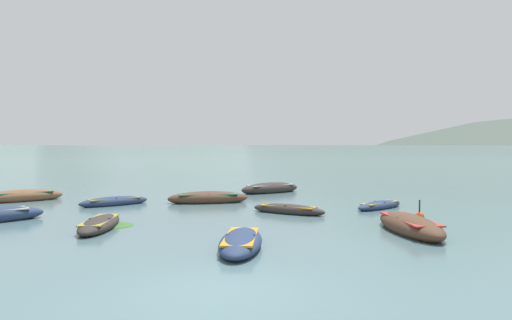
{
  "coord_description": "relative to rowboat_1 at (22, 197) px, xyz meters",
  "views": [
    {
      "loc": [
        1.41,
        -9.28,
        3.01
      ],
      "look_at": [
        -3.0,
        54.47,
        0.79
      ],
      "focal_mm": 32.9,
      "sensor_mm": 36.0,
      "label": 1
    }
  ],
  "objects": [
    {
      "name": "rowboat_7",
      "position": [
        12.87,
        5.15,
        0.01
      ],
      "size": [
        4.07,
        3.62,
        0.78
      ],
      "color": "#2D2826",
      "rests_on": "ground"
    },
    {
      "name": "rowboat_10",
      "position": [
        5.46,
        -1.28,
        -0.07
      ],
      "size": [
        3.19,
        3.07,
        0.53
      ],
      "color": "navy",
      "rests_on": "ground"
    },
    {
      "name": "rowboat_1",
      "position": [
        0.0,
        0.0,
        0.0
      ],
      "size": [
        3.92,
        3.79,
        0.75
      ],
      "color": "brown",
      "rests_on": "ground"
    },
    {
      "name": "mountain_1",
      "position": [
        -872.74,
        1929.7,
        143.12
      ],
      "size": [
        845.16,
        845.16,
        286.7
      ],
      "primitive_type": "cone",
      "color": "#56665B",
      "rests_on": "ground"
    },
    {
      "name": "weed_patch_1",
      "position": [
        7.66,
        -6.95,
        -0.23
      ],
      "size": [
        1.41,
        1.45,
        0.14
      ],
      "primitive_type": "ellipsoid",
      "rotation": [
        0.0,
        0.0,
        0.07
      ],
      "color": "#38662D",
      "rests_on": "ground"
    },
    {
      "name": "rowboat_8",
      "position": [
        7.32,
        -7.58,
        -0.07
      ],
      "size": [
        1.49,
        3.76,
        0.52
      ],
      "color": "#2D2826",
      "rests_on": "ground"
    },
    {
      "name": "rowboat_6",
      "position": [
        13.99,
        -3.44,
        -0.07
      ],
      "size": [
        3.43,
        2.32,
        0.51
      ],
      "color": "#2D2826",
      "rests_on": "ground"
    },
    {
      "name": "mountain_2",
      "position": [
        -335.22,
        1661.87,
        115.43
      ],
      "size": [
        992.44,
        992.44,
        231.32
      ],
      "primitive_type": "cone",
      "color": "slate",
      "rests_on": "ground"
    },
    {
      "name": "mooring_buoy",
      "position": [
        19.25,
        -4.46,
        -0.14
      ],
      "size": [
        0.38,
        0.38,
        0.87
      ],
      "color": "#DB4C1E",
      "rests_on": "ground"
    },
    {
      "name": "rowboat_5",
      "position": [
        18.1,
        -7.49,
        0.0
      ],
      "size": [
        2.02,
        4.5,
        0.76
      ],
      "color": "#4C3323",
      "rests_on": "ground"
    },
    {
      "name": "rowboat_4",
      "position": [
        9.89,
        -0.02,
        -0.01
      ],
      "size": [
        4.28,
        2.31,
        0.73
      ],
      "color": "#4C3323",
      "rests_on": "ground"
    },
    {
      "name": "ground_plane",
      "position": [
        12.57,
        1485.66,
        -0.23
      ],
      "size": [
        6000.0,
        6000.0,
        0.0
      ],
      "primitive_type": "plane",
      "color": "slate"
    },
    {
      "name": "mountain_3",
      "position": [
        566.87,
        1811.2,
        270.52
      ],
      "size": [
        1798.92,
        1798.92,
        541.51
      ],
      "primitive_type": "cone",
      "color": "#56665B",
      "rests_on": "ground"
    },
    {
      "name": "rowboat_3",
      "position": [
        18.23,
        -1.58,
        -0.09
      ],
      "size": [
        2.85,
        2.94,
        0.44
      ],
      "color": "navy",
      "rests_on": "ground"
    },
    {
      "name": "rowboat_9",
      "position": [
        12.63,
        -10.34,
        -0.05
      ],
      "size": [
        1.22,
        3.72,
        0.57
      ],
      "color": "navy",
      "rests_on": "ground"
    }
  ]
}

